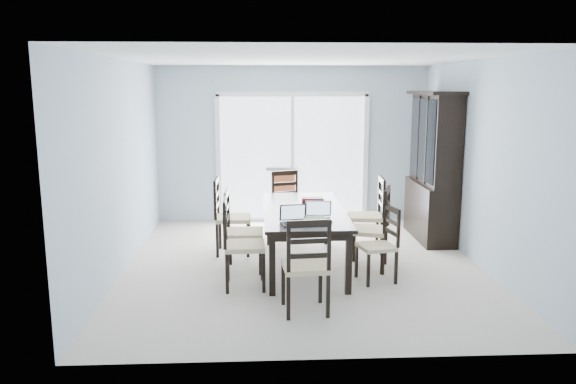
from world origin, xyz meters
name	(u,v)px	position (x,y,z in m)	size (l,w,h in m)	color
floor	(303,266)	(0.00, 0.00, 0.00)	(5.00, 5.00, 0.00)	beige
ceiling	(304,58)	(0.00, 0.00, 2.60)	(5.00, 5.00, 0.00)	white
back_wall	(292,145)	(0.00, 2.50, 1.30)	(4.50, 0.02, 2.60)	#A7BAC7
wall_left	(120,167)	(-2.25, 0.00, 1.30)	(0.02, 5.00, 2.60)	#A7BAC7
wall_right	(482,164)	(2.25, 0.00, 1.30)	(0.02, 5.00, 2.60)	#A7BAC7
balcony	(289,210)	(0.00, 3.50, -0.05)	(4.50, 2.00, 0.10)	gray
railing	(287,171)	(0.00, 4.50, 0.55)	(4.50, 0.06, 1.10)	#99999E
dining_table	(304,215)	(0.00, 0.00, 0.67)	(1.00, 2.20, 0.75)	black
china_hutch	(433,168)	(2.02, 1.25, 1.07)	(0.50, 1.38, 2.20)	black
sliding_door	(292,158)	(0.00, 2.48, 1.09)	(2.52, 0.05, 2.18)	silver
chair_left_near	(236,234)	(-0.83, -0.72, 0.63)	(0.48, 0.46, 1.20)	black
chair_left_mid	(236,222)	(-0.84, -0.10, 0.62)	(0.47, 0.46, 1.18)	black
chair_left_far	(226,208)	(-1.02, 0.63, 0.64)	(0.48, 0.46, 1.21)	black
chair_right_near	(384,236)	(0.90, -0.57, 0.54)	(0.47, 0.46, 1.03)	black
chair_right_mid	(377,220)	(0.91, -0.14, 0.64)	(0.58, 0.58, 1.20)	black
chair_right_far	(373,206)	(1.01, 0.65, 0.63)	(0.49, 0.48, 1.20)	black
chair_end_near	(307,256)	(-0.09, -1.56, 0.62)	(0.48, 0.49, 1.17)	black
chair_end_far	(287,197)	(-0.14, 1.52, 0.61)	(0.54, 0.55, 1.15)	black
laptop_dark	(295,220)	(-0.15, -0.80, 0.80)	(0.34, 0.26, 0.21)	black
laptop_silver	(319,216)	(0.13, -0.61, 0.80)	(0.32, 0.23, 0.21)	silver
book_stack	(314,219)	(0.06, -0.65, 0.77)	(0.28, 0.23, 0.04)	maroon
cell_phone	(303,225)	(-0.07, -0.86, 0.76)	(0.11, 0.05, 0.01)	black
game_box	(313,201)	(0.15, 0.35, 0.79)	(0.28, 0.14, 0.07)	#4F0F12
hot_tub	(255,186)	(-0.64, 3.32, 0.46)	(2.07, 1.92, 0.92)	maroon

